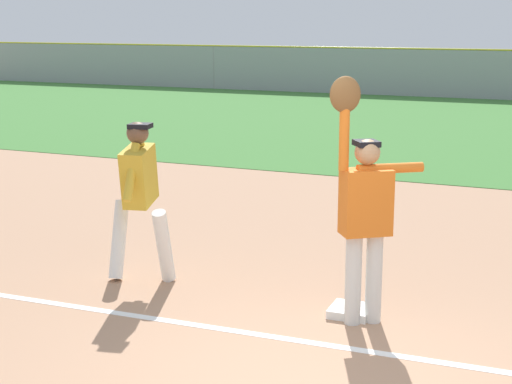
% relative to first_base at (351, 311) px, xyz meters
% --- Properties ---
extents(first_base, '(0.39, 0.39, 0.08)m').
position_rel_first_base_xyz_m(first_base, '(0.00, 0.00, 0.00)').
color(first_base, white).
rests_on(first_base, ground_plane).
extents(fielder, '(0.79, 0.61, 2.28)m').
position_rel_first_base_xyz_m(fielder, '(0.14, -0.15, 1.08)').
color(fielder, silver).
rests_on(fielder, ground_plane).
extents(runner, '(0.82, 0.84, 1.72)m').
position_rel_first_base_xyz_m(runner, '(-2.36, 0.09, 0.96)').
color(runner, white).
rests_on(runner, ground_plane).
extents(baseball, '(0.07, 0.07, 0.07)m').
position_rel_first_base_xyz_m(baseball, '(-0.03, -0.01, 2.14)').
color(baseball, white).
extents(parked_car_black, '(4.52, 2.35, 1.25)m').
position_rel_first_base_xyz_m(parked_car_black, '(-5.20, 24.87, 0.63)').
color(parked_car_black, black).
rests_on(parked_car_black, ground_plane).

